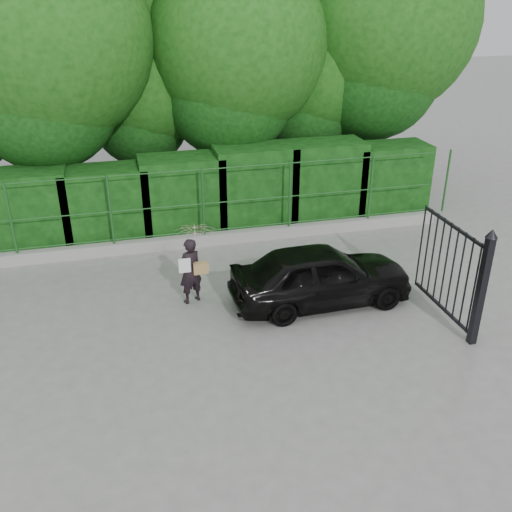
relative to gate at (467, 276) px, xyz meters
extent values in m
plane|color=gray|center=(-4.60, 0.72, -1.19)|extent=(80.00, 80.00, 0.00)
cube|color=#9E9E99|center=(-4.60, 5.22, -1.04)|extent=(14.00, 0.25, 0.30)
cylinder|color=#1E5220|center=(-8.80, 5.22, 0.01)|extent=(0.06, 0.06, 1.80)
cylinder|color=#1E5220|center=(-6.50, 5.22, 0.01)|extent=(0.06, 0.06, 1.80)
cylinder|color=#1E5220|center=(-4.20, 5.22, 0.01)|extent=(0.06, 0.06, 1.80)
cylinder|color=#1E5220|center=(-1.90, 5.22, 0.01)|extent=(0.06, 0.06, 1.80)
cylinder|color=#1E5220|center=(0.40, 5.22, 0.01)|extent=(0.06, 0.06, 1.80)
cylinder|color=#1E5220|center=(2.70, 5.22, 0.01)|extent=(0.06, 0.06, 1.80)
cylinder|color=#1E5220|center=(-4.60, 5.22, -0.79)|extent=(13.60, 0.03, 0.03)
cylinder|color=#1E5220|center=(-4.60, 5.22, -0.04)|extent=(13.60, 0.03, 0.03)
cylinder|color=#1E5220|center=(-4.60, 5.22, 0.86)|extent=(13.60, 0.03, 0.03)
cube|color=black|center=(-8.60, 6.22, -0.17)|extent=(2.20, 1.20, 2.04)
cube|color=black|center=(-6.60, 6.22, -0.20)|extent=(2.20, 1.20, 1.98)
cube|color=black|center=(-4.60, 6.22, -0.12)|extent=(2.20, 1.20, 2.13)
cube|color=black|center=(-2.60, 6.22, -0.05)|extent=(2.20, 1.20, 2.27)
cube|color=black|center=(-0.60, 6.22, -0.05)|extent=(2.20, 1.20, 2.28)
cube|color=black|center=(1.40, 6.22, -0.15)|extent=(2.20, 1.20, 2.08)
cylinder|color=black|center=(-7.60, 7.92, 1.06)|extent=(0.36, 0.36, 4.50)
sphere|color=#14470F|center=(-7.60, 7.92, 3.76)|extent=(5.40, 5.40, 5.40)
cylinder|color=black|center=(-5.10, 9.22, 0.44)|extent=(0.36, 0.36, 3.25)
sphere|color=#14470F|center=(-5.10, 9.22, 2.39)|extent=(3.90, 3.90, 3.90)
cylinder|color=black|center=(-2.60, 8.22, 0.94)|extent=(0.36, 0.36, 4.25)
sphere|color=#14470F|center=(-2.60, 8.22, 3.49)|extent=(5.10, 5.10, 5.10)
cylinder|color=black|center=(-0.10, 8.92, 0.56)|extent=(0.36, 0.36, 3.50)
sphere|color=#14470F|center=(-0.10, 8.92, 2.66)|extent=(4.20, 4.20, 4.20)
cylinder|color=black|center=(1.90, 8.52, 1.19)|extent=(0.36, 0.36, 4.75)
sphere|color=#14470F|center=(1.90, 8.52, 4.04)|extent=(5.70, 5.70, 5.70)
cube|color=black|center=(0.00, -0.48, -0.09)|extent=(0.14, 0.14, 2.20)
cone|color=black|center=(0.00, -0.48, 1.09)|extent=(0.22, 0.22, 0.16)
cube|color=black|center=(0.00, 0.67, -1.04)|extent=(0.05, 2.00, 0.06)
cube|color=black|center=(0.00, 0.67, 0.76)|extent=(0.05, 2.00, 0.06)
cylinder|color=black|center=(0.00, -0.28, -0.14)|extent=(0.04, 0.04, 1.90)
cylinder|color=black|center=(0.00, -0.03, -0.14)|extent=(0.04, 0.04, 1.90)
cylinder|color=black|center=(0.00, 0.22, -0.14)|extent=(0.04, 0.04, 1.90)
cylinder|color=black|center=(0.00, 0.47, -0.14)|extent=(0.04, 0.04, 1.90)
cylinder|color=black|center=(0.00, 0.72, -0.14)|extent=(0.04, 0.04, 1.90)
cylinder|color=black|center=(0.00, 0.97, -0.14)|extent=(0.04, 0.04, 1.90)
cylinder|color=black|center=(0.00, 1.22, -0.14)|extent=(0.04, 0.04, 1.90)
cylinder|color=black|center=(0.00, 1.47, -0.14)|extent=(0.04, 0.04, 1.90)
cylinder|color=black|center=(0.00, 1.72, -0.14)|extent=(0.04, 0.04, 1.90)
imported|color=black|center=(-4.97, 2.39, -0.45)|extent=(0.63, 0.53, 1.47)
imported|color=#F2B6C1|center=(-4.82, 2.44, 0.14)|extent=(0.89, 0.91, 0.82)
cube|color=#A2844D|center=(-4.75, 2.31, -0.37)|extent=(0.32, 0.15, 0.24)
cube|color=white|center=(-5.09, 2.27, -0.25)|extent=(0.25, 0.02, 0.32)
imported|color=black|center=(-2.29, 1.69, -0.53)|extent=(3.89, 1.66, 1.31)
camera|label=1|loc=(-6.24, -8.31, 5.04)|focal=40.00mm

